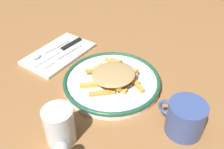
% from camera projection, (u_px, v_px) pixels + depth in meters
% --- Properties ---
extents(ground_plane, '(2.60, 2.60, 0.00)m').
position_uv_depth(ground_plane, '(112.00, 85.00, 0.75)').
color(ground_plane, '#956338').
extents(plate, '(0.28, 0.28, 0.02)m').
position_uv_depth(plate, '(112.00, 81.00, 0.74)').
color(plate, white).
rests_on(plate, ground_plane).
extents(fries_heap, '(0.18, 0.17, 0.04)m').
position_uv_depth(fries_heap, '(114.00, 76.00, 0.73)').
color(fries_heap, gold).
rests_on(fries_heap, plate).
extents(napkin, '(0.15, 0.24, 0.01)m').
position_uv_depth(napkin, '(59.00, 54.00, 0.87)').
color(napkin, white).
rests_on(napkin, ground_plane).
extents(fork, '(0.02, 0.18, 0.01)m').
position_uv_depth(fork, '(62.00, 56.00, 0.84)').
color(fork, silver).
rests_on(fork, napkin).
extents(knife, '(0.02, 0.21, 0.01)m').
position_uv_depth(knife, '(63.00, 49.00, 0.88)').
color(knife, black).
rests_on(knife, napkin).
extents(spoon, '(0.03, 0.15, 0.01)m').
position_uv_depth(spoon, '(44.00, 53.00, 0.86)').
color(spoon, silver).
rests_on(spoon, napkin).
extents(water_glass, '(0.07, 0.07, 0.09)m').
position_uv_depth(water_glass, '(59.00, 125.00, 0.57)').
color(water_glass, silver).
rests_on(water_glass, ground_plane).
extents(coffee_mug, '(0.12, 0.09, 0.08)m').
position_uv_depth(coffee_mug, '(185.00, 118.00, 0.59)').
color(coffee_mug, '#3D5292').
rests_on(coffee_mug, ground_plane).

